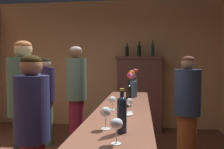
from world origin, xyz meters
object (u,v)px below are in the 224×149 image
object	(u,v)px
display_bottle_left	(127,51)
bartender	(187,110)
wine_glass_spare	(112,100)
patron_in_navy	(76,94)
patron_near_entrance	(32,132)
wine_glass_rear	(106,113)
display_bottle_center	(153,50)
patron_in_grey	(25,107)
cheese_plate	(125,114)
wine_bottle_riesling	(122,113)
display_cabinet	(139,92)
wine_glass_mid	(116,124)
wine_glass_front	(129,102)
patron_by_cabinet	(47,97)
display_bottle_midleft	(139,50)
flower_arrangement	(132,84)
wine_bottle_chardonnay	(135,86)
wine_bottle_malbec	(129,95)

from	to	relation	value
display_bottle_left	bartender	size ratio (longest dim) A/B	0.18
wine_glass_spare	patron_in_navy	size ratio (longest dim) A/B	0.08
display_bottle_left	patron_near_entrance	xyz separation A→B (m)	(-0.64, -3.01, -0.87)
patron_in_navy	bartender	size ratio (longest dim) A/B	1.11
wine_glass_rear	wine_glass_spare	distance (m)	0.67
display_bottle_center	patron_in_grey	bearing A→B (deg)	-123.63
wine_glass_spare	cheese_plate	xyz separation A→B (m)	(0.15, -0.20, -0.10)
display_bottle_center	bartender	bearing A→B (deg)	-78.86
wine_glass_spare	bartender	world-z (taller)	bartender
wine_bottle_riesling	display_cabinet	bearing A→B (deg)	88.40
wine_glass_mid	wine_glass_rear	size ratio (longest dim) A/B	0.95
display_bottle_left	wine_glass_front	bearing A→B (deg)	-85.75
patron_by_cabinet	patron_in_navy	bearing A→B (deg)	20.75
wine_bottle_riesling	wine_glass_spare	size ratio (longest dim) A/B	2.17
display_cabinet	wine_glass_front	world-z (taller)	display_cabinet
wine_bottle_riesling	wine_glass_mid	xyz separation A→B (m)	(-0.01, -0.22, -0.02)
display_bottle_midleft	patron_in_navy	distance (m)	1.84
flower_arrangement	bartender	distance (m)	0.81
cheese_plate	patron_by_cabinet	distance (m)	2.29
wine_bottle_chardonnay	display_bottle_left	size ratio (longest dim) A/B	1.00
wine_glass_front	flower_arrangement	size ratio (longest dim) A/B	0.35
wine_bottle_chardonnay	display_bottle_midleft	size ratio (longest dim) A/B	0.88
display_bottle_midleft	patron_near_entrance	world-z (taller)	display_bottle_midleft
wine_glass_front	cheese_plate	xyz separation A→B (m)	(-0.03, -0.12, -0.09)
wine_glass_rear	patron_near_entrance	bearing A→B (deg)	161.62
wine_glass_rear	patron_by_cabinet	size ratio (longest dim) A/B	0.11
wine_bottle_chardonnay	wine_bottle_malbec	bearing A→B (deg)	-92.22
wine_bottle_riesling	cheese_plate	world-z (taller)	wine_bottle_riesling
display_cabinet	patron_near_entrance	distance (m)	3.15
display_cabinet	wine_glass_rear	world-z (taller)	display_cabinet
wine_glass_mid	wine_bottle_malbec	bearing A→B (deg)	89.62
wine_glass_spare	display_bottle_midleft	world-z (taller)	display_bottle_midleft
wine_bottle_riesling	wine_glass_mid	distance (m)	0.23
wine_bottle_malbec	cheese_plate	world-z (taller)	wine_bottle_malbec
wine_glass_rear	display_bottle_center	xyz separation A→B (m)	(0.49, 3.24, 0.64)
flower_arrangement	patron_by_cabinet	size ratio (longest dim) A/B	0.26
display_bottle_midleft	bartender	size ratio (longest dim) A/B	0.21
wine_glass_front	patron_by_cabinet	xyz separation A→B (m)	(-1.56, 1.58, -0.22)
wine_bottle_malbec	display_bottle_left	distance (m)	2.45
wine_glass_spare	display_bottle_left	size ratio (longest dim) A/B	0.51
display_bottle_center	patron_by_cabinet	size ratio (longest dim) A/B	0.22
patron_near_entrance	cheese_plate	bearing A→B (deg)	-9.22
wine_glass_rear	display_bottle_center	distance (m)	3.34
wine_glass_rear	display_bottle_left	distance (m)	3.30
wine_glass_spare	display_bottle_midleft	bearing A→B (deg)	84.51
wine_glass_front	bartender	distance (m)	1.09
wine_glass_mid	patron_in_navy	bearing A→B (deg)	112.29
wine_bottle_riesling	patron_in_navy	world-z (taller)	patron_in_navy
flower_arrangement	patron_in_navy	bearing A→B (deg)	160.16
wine_glass_front	wine_glass_rear	xyz separation A→B (m)	(-0.14, -0.59, 0.03)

